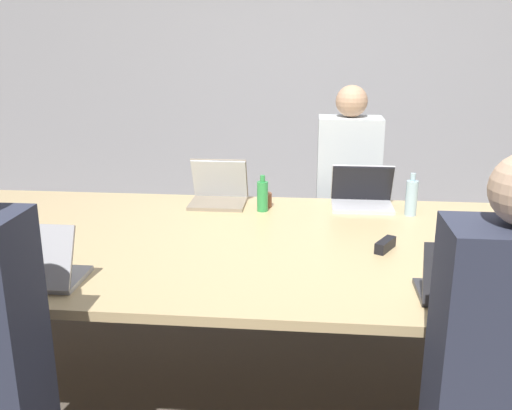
{
  "coord_description": "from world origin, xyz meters",
  "views": [
    {
      "loc": [
        -0.07,
        -2.54,
        1.69
      ],
      "look_at": [
        -0.33,
        0.1,
        0.89
      ],
      "focal_mm": 40.0,
      "sensor_mm": 36.0,
      "label": 1
    }
  ],
  "objects_px": {
    "bottle_far_right": "(512,201)",
    "laptop_near_left": "(36,267)",
    "person_far_center": "(347,197)",
    "cup_far_midleft": "(265,200)",
    "laptop_near_midright": "(470,284)",
    "laptop_far_midleft": "(219,191)",
    "bottle_far_midleft": "(262,196)",
    "bottle_far_center": "(411,197)",
    "person_near_midright": "(499,391)",
    "stapler": "(385,245)",
    "laptop_far_center": "(362,195)"
  },
  "relations": [
    {
      "from": "laptop_far_midleft",
      "to": "stapler",
      "type": "bearing_deg",
      "value": -37.63
    },
    {
      "from": "laptop_far_center",
      "to": "bottle_far_center",
      "type": "bearing_deg",
      "value": -28.61
    },
    {
      "from": "laptop_near_midright",
      "to": "cup_far_midleft",
      "type": "bearing_deg",
      "value": -53.32
    },
    {
      "from": "cup_far_midleft",
      "to": "stapler",
      "type": "bearing_deg",
      "value": -46.28
    },
    {
      "from": "person_near_midright",
      "to": "bottle_far_midleft",
      "type": "bearing_deg",
      "value": -61.1
    },
    {
      "from": "person_near_midright",
      "to": "laptop_far_midleft",
      "type": "distance_m",
      "value": 1.98
    },
    {
      "from": "stapler",
      "to": "cup_far_midleft",
      "type": "bearing_deg",
      "value": 162.87
    },
    {
      "from": "person_far_center",
      "to": "bottle_far_center",
      "type": "distance_m",
      "value": 0.68
    },
    {
      "from": "person_far_center",
      "to": "bottle_far_right",
      "type": "xyz_separation_m",
      "value": [
        0.81,
        -0.63,
        0.18
      ]
    },
    {
      "from": "stapler",
      "to": "bottle_far_center",
      "type": "bearing_deg",
      "value": 99.26
    },
    {
      "from": "laptop_near_left",
      "to": "laptop_far_center",
      "type": "bearing_deg",
      "value": -138.46
    },
    {
      "from": "laptop_near_midright",
      "to": "cup_far_midleft",
      "type": "xyz_separation_m",
      "value": [
        -0.85,
        1.13,
        -0.03
      ]
    },
    {
      "from": "bottle_far_right",
      "to": "stapler",
      "type": "distance_m",
      "value": 0.87
    },
    {
      "from": "laptop_near_left",
      "to": "bottle_far_midleft",
      "type": "height_order",
      "value": "laptop_near_left"
    },
    {
      "from": "bottle_far_center",
      "to": "cup_far_midleft",
      "type": "distance_m",
      "value": 0.81
    },
    {
      "from": "bottle_far_right",
      "to": "cup_far_midleft",
      "type": "bearing_deg",
      "value": 174.34
    },
    {
      "from": "laptop_near_left",
      "to": "laptop_far_midleft",
      "type": "relative_size",
      "value": 1.05
    },
    {
      "from": "laptop_near_midright",
      "to": "bottle_far_center",
      "type": "bearing_deg",
      "value": -87.72
    },
    {
      "from": "laptop_far_midleft",
      "to": "cup_far_midleft",
      "type": "relative_size",
      "value": 3.98
    },
    {
      "from": "bottle_far_right",
      "to": "laptop_near_midright",
      "type": "relative_size",
      "value": 0.71
    },
    {
      "from": "laptop_far_center",
      "to": "bottle_far_center",
      "type": "relative_size",
      "value": 1.48
    },
    {
      "from": "bottle_far_center",
      "to": "stapler",
      "type": "relative_size",
      "value": 1.54
    },
    {
      "from": "bottle_far_midleft",
      "to": "stapler",
      "type": "distance_m",
      "value": 0.82
    },
    {
      "from": "laptop_near_left",
      "to": "bottle_far_midleft",
      "type": "bearing_deg",
      "value": -126.88
    },
    {
      "from": "bottle_far_right",
      "to": "person_near_midright",
      "type": "bearing_deg",
      "value": -108.22
    },
    {
      "from": "person_near_midright",
      "to": "stapler",
      "type": "distance_m",
      "value": 0.99
    },
    {
      "from": "bottle_far_center",
      "to": "bottle_far_midleft",
      "type": "distance_m",
      "value": 0.81
    },
    {
      "from": "laptop_far_center",
      "to": "bottle_far_center",
      "type": "distance_m",
      "value": 0.29
    },
    {
      "from": "bottle_far_center",
      "to": "laptop_near_left",
      "type": "xyz_separation_m",
      "value": [
        -1.61,
        -1.06,
        -0.03
      ]
    },
    {
      "from": "person_far_center",
      "to": "cup_far_midleft",
      "type": "relative_size",
      "value": 17.19
    },
    {
      "from": "person_near_midright",
      "to": "stapler",
      "type": "bearing_deg",
      "value": -76.86
    },
    {
      "from": "cup_far_midleft",
      "to": "bottle_far_right",
      "type": "bearing_deg",
      "value": -5.66
    },
    {
      "from": "bottle_far_right",
      "to": "laptop_near_left",
      "type": "bearing_deg",
      "value": -154.4
    },
    {
      "from": "person_near_midright",
      "to": "stapler",
      "type": "xyz_separation_m",
      "value": [
        -0.22,
        0.96,
        0.09
      ]
    },
    {
      "from": "person_far_center",
      "to": "laptop_near_left",
      "type": "distance_m",
      "value": 2.1
    },
    {
      "from": "laptop_far_midleft",
      "to": "bottle_far_right",
      "type": "bearing_deg",
      "value": -6.29
    },
    {
      "from": "bottle_far_right",
      "to": "laptop_near_left",
      "type": "height_order",
      "value": "bottle_far_right"
    },
    {
      "from": "bottle_far_center",
      "to": "laptop_near_midright",
      "type": "height_order",
      "value": "laptop_near_midright"
    },
    {
      "from": "person_far_center",
      "to": "bottle_far_midleft",
      "type": "bearing_deg",
      "value": -130.91
    },
    {
      "from": "person_far_center",
      "to": "bottle_far_midleft",
      "type": "height_order",
      "value": "person_far_center"
    },
    {
      "from": "person_far_center",
      "to": "person_near_midright",
      "type": "distance_m",
      "value": 2.12
    },
    {
      "from": "laptop_far_midleft",
      "to": "person_far_center",
      "type": "bearing_deg",
      "value": 30.71
    },
    {
      "from": "person_far_center",
      "to": "laptop_near_left",
      "type": "bearing_deg",
      "value": -128.36
    },
    {
      "from": "cup_far_midleft",
      "to": "stapler",
      "type": "height_order",
      "value": "cup_far_midleft"
    },
    {
      "from": "laptop_far_center",
      "to": "laptop_far_midleft",
      "type": "distance_m",
      "value": 0.82
    },
    {
      "from": "person_far_center",
      "to": "bottle_far_center",
      "type": "bearing_deg",
      "value": -62.31
    },
    {
      "from": "bottle_far_center",
      "to": "laptop_far_midleft",
      "type": "height_order",
      "value": "laptop_far_midleft"
    },
    {
      "from": "bottle_far_center",
      "to": "stapler",
      "type": "height_order",
      "value": "bottle_far_center"
    },
    {
      "from": "bottle_far_center",
      "to": "laptop_near_midright",
      "type": "bearing_deg",
      "value": -87.72
    },
    {
      "from": "laptop_near_left",
      "to": "laptop_near_midright",
      "type": "xyz_separation_m",
      "value": [
        1.65,
        0.01,
        -0.0
      ]
    }
  ]
}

